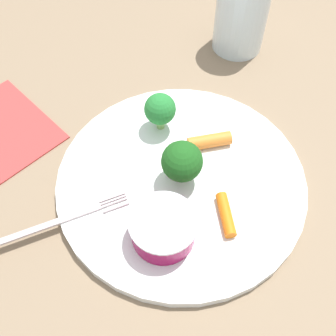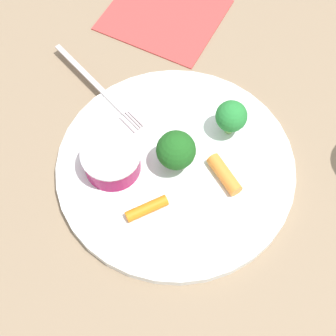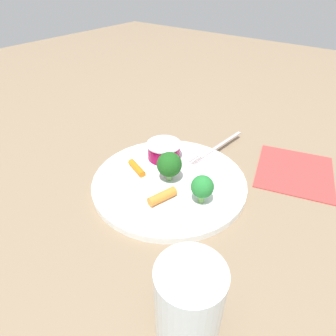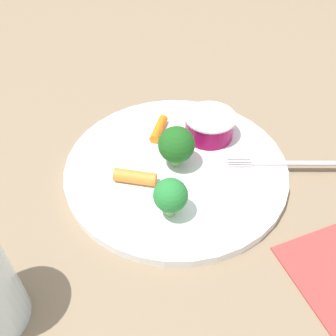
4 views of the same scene
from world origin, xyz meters
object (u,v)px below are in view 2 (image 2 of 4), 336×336
at_px(carrot_stick_1, 147,208).
at_px(fork, 98,87).
at_px(napkin, 164,14).
at_px(sauce_cup, 112,160).
at_px(broccoli_floret_0, 177,150).
at_px(broccoli_floret_1, 231,117).
at_px(carrot_stick_0, 224,174).
at_px(plate, 176,167).

distance_m(carrot_stick_1, fork, 0.18).
bearing_deg(carrot_stick_1, napkin, 39.87).
relative_size(sauce_cup, broccoli_floret_0, 1.23).
bearing_deg(broccoli_floret_1, sauce_cup, 153.14).
bearing_deg(carrot_stick_0, fork, 92.95).
xyz_separation_m(broccoli_floret_1, carrot_stick_0, (-0.05, -0.04, -0.02)).
bearing_deg(broccoli_floret_1, napkin, 64.53).
relative_size(carrot_stick_0, napkin, 0.33).
bearing_deg(broccoli_floret_0, broccoli_floret_1, -10.47).
xyz_separation_m(plate, sauce_cup, (-0.05, 0.05, 0.02)).
bearing_deg(fork, carrot_stick_1, -115.98).
relative_size(broccoli_floret_1, napkin, 0.32).
distance_m(carrot_stick_0, carrot_stick_1, 0.09).
bearing_deg(carrot_stick_0, broccoli_floret_1, 34.93).
bearing_deg(fork, carrot_stick_0, -87.05).
height_order(broccoli_floret_1, carrot_stick_0, broccoli_floret_1).
height_order(plate, napkin, plate).
height_order(plate, sauce_cup, sauce_cup).
bearing_deg(broccoli_floret_0, sauce_cup, 135.88).
xyz_separation_m(broccoli_floret_1, carrot_stick_1, (-0.14, -0.00, -0.02)).
relative_size(sauce_cup, carrot_stick_0, 1.34).
height_order(broccoli_floret_0, fork, broccoli_floret_0).
distance_m(broccoli_floret_0, carrot_stick_1, 0.07).
bearing_deg(plate, napkin, 46.55).
xyz_separation_m(carrot_stick_1, napkin, (0.23, 0.19, -0.02)).
xyz_separation_m(plate, carrot_stick_0, (0.02, -0.05, 0.01)).
distance_m(sauce_cup, napkin, 0.25).
bearing_deg(sauce_cup, fork, 55.18).
relative_size(broccoli_floret_0, napkin, 0.36).
distance_m(plate, broccoli_floret_1, 0.08).
relative_size(plate, fork, 1.62).
relative_size(broccoli_floret_0, carrot_stick_1, 1.14).
distance_m(broccoli_floret_1, carrot_stick_1, 0.14).
bearing_deg(sauce_cup, carrot_stick_0, -53.06).
height_order(sauce_cup, carrot_stick_0, sauce_cup).
bearing_deg(plate, broccoli_floret_1, -11.03).
bearing_deg(broccoli_floret_1, broccoli_floret_0, 169.53).
relative_size(fork, napkin, 1.11).
distance_m(carrot_stick_0, fork, 0.19).
bearing_deg(broccoli_floret_1, fork, 111.25).
relative_size(plate, broccoli_floret_0, 5.05).
relative_size(sauce_cup, napkin, 0.44).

